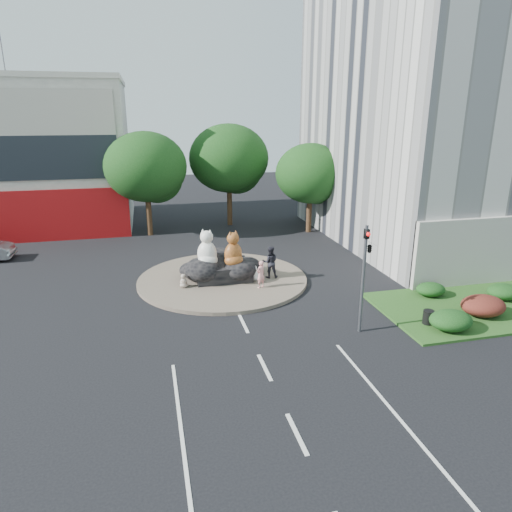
{
  "coord_description": "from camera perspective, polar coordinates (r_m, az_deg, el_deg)",
  "views": [
    {
      "loc": [
        -4.01,
        -15.28,
        9.56
      ],
      "look_at": [
        1.6,
        8.13,
        2.0
      ],
      "focal_mm": 32.0,
      "sensor_mm": 36.0,
      "label": 1
    }
  ],
  "objects": [
    {
      "name": "tree_right",
      "position": [
        38.01,
        6.87,
        9.86
      ],
      "size": [
        5.7,
        5.7,
        7.3
      ],
      "color": "#382314",
      "rests_on": "ground"
    },
    {
      "name": "hedge_mid_green",
      "position": [
        27.54,
        28.56,
        -3.94
      ],
      "size": [
        1.8,
        1.44,
        0.81
      ],
      "primitive_type": "ellipsoid",
      "color": "#103410",
      "rests_on": "grass_verge"
    },
    {
      "name": "ground",
      "position": [
        18.46,
        1.08,
        -13.75
      ],
      "size": [
        120.0,
        120.0,
        0.0
      ],
      "primitive_type": "plane",
      "color": "black",
      "rests_on": "ground"
    },
    {
      "name": "tree_mid",
      "position": [
        40.17,
        -3.33,
        11.69
      ],
      "size": [
        6.84,
        6.84,
        8.76
      ],
      "color": "#382314",
      "rests_on": "ground"
    },
    {
      "name": "grass_verge",
      "position": [
        26.09,
        25.83,
        -5.76
      ],
      "size": [
        10.0,
        6.0,
        0.12
      ],
      "primitive_type": "cube",
      "color": "#1F4C19",
      "rests_on": "ground"
    },
    {
      "name": "roundabout_island",
      "position": [
        27.29,
        -4.19,
        -2.9
      ],
      "size": [
        10.0,
        10.0,
        0.2
      ],
      "primitive_type": "cylinder",
      "color": "brown",
      "rests_on": "ground"
    },
    {
      "name": "tree_left",
      "position": [
        37.59,
        -13.49,
        10.38
      ],
      "size": [
        6.46,
        6.46,
        8.27
      ],
      "color": "#382314",
      "rests_on": "ground"
    },
    {
      "name": "rock_plinth",
      "position": [
        27.1,
        -4.22,
        -1.81
      ],
      "size": [
        3.2,
        2.6,
        0.9
      ],
      "primitive_type": null,
      "color": "black",
      "rests_on": "roundabout_island"
    },
    {
      "name": "litter_bin",
      "position": [
        22.96,
        20.74,
        -7.15
      ],
      "size": [
        0.63,
        0.63,
        0.66
      ],
      "primitive_type": "cylinder",
      "rotation": [
        0.0,
        0.0,
        0.25
      ],
      "color": "black",
      "rests_on": "grass_verge"
    },
    {
      "name": "cat_tabby",
      "position": [
        26.24,
        -2.88,
        0.97
      ],
      "size": [
        1.59,
        1.52,
        2.07
      ],
      "primitive_type": null,
      "rotation": [
        0.0,
        0.0,
        0.46
      ],
      "color": "#B98026",
      "rests_on": "rock_plinth"
    },
    {
      "name": "pedestrian_dark",
      "position": [
        26.93,
        1.78,
        -0.76
      ],
      "size": [
        1.04,
        0.87,
        1.91
      ],
      "primitive_type": "imported",
      "rotation": [
        0.0,
        0.0,
        2.97
      ],
      "color": "black",
      "rests_on": "roundabout_island"
    },
    {
      "name": "cat_white",
      "position": [
        26.3,
        -6.15,
        1.07
      ],
      "size": [
        1.69,
        1.61,
        2.2
      ],
      "primitive_type": null,
      "rotation": [
        0.0,
        0.0,
        -0.46
      ],
      "color": "silver",
      "rests_on": "rock_plinth"
    },
    {
      "name": "street_lamp",
      "position": [
        29.16,
        22.17,
        6.26
      ],
      "size": [
        2.34,
        0.22,
        8.06
      ],
      "color": "#595B60",
      "rests_on": "ground"
    },
    {
      "name": "hedge_red",
      "position": [
        24.88,
        26.51,
        -5.57
      ],
      "size": [
        2.2,
        1.76,
        0.99
      ],
      "primitive_type": "ellipsoid",
      "color": "#4E1814",
      "rests_on": "grass_verge"
    },
    {
      "name": "hedge_back_green",
      "position": [
        26.39,
        20.99,
        -3.91
      ],
      "size": [
        1.6,
        1.28,
        0.72
      ],
      "primitive_type": "ellipsoid",
      "color": "#103410",
      "rests_on": "grass_verge"
    },
    {
      "name": "pedestrian_pink",
      "position": [
        25.41,
        0.59,
        -2.3
      ],
      "size": [
        0.68,
        0.62,
        1.56
      ],
      "primitive_type": "imported",
      "rotation": [
        0.0,
        0.0,
        3.69
      ],
      "color": "pink",
      "rests_on": "roundabout_island"
    },
    {
      "name": "kitten_white",
      "position": [
        26.66,
        -0.16,
        -2.11
      ],
      "size": [
        0.7,
        0.67,
        0.89
      ],
      "primitive_type": null,
      "rotation": [
        0.0,
        0.0,
        0.55
      ],
      "color": "white",
      "rests_on": "roundabout_island"
    },
    {
      "name": "traffic_light",
      "position": [
        20.41,
        13.68,
        0.01
      ],
      "size": [
        0.44,
        1.24,
        5.0
      ],
      "color": "#595B60",
      "rests_on": "ground"
    },
    {
      "name": "kitten_calico",
      "position": [
        25.89,
        -9.06,
        -3.02
      ],
      "size": [
        0.65,
        0.64,
        0.82
      ],
      "primitive_type": null,
      "rotation": [
        0.0,
        0.0,
        -0.65
      ],
      "color": "silver",
      "rests_on": "roundabout_island"
    },
    {
      "name": "hedge_near_green",
      "position": [
        22.7,
        23.18,
        -7.41
      ],
      "size": [
        2.0,
        1.6,
        0.9
      ],
      "primitive_type": "ellipsoid",
      "color": "#103410",
      "rests_on": "grass_verge"
    }
  ]
}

